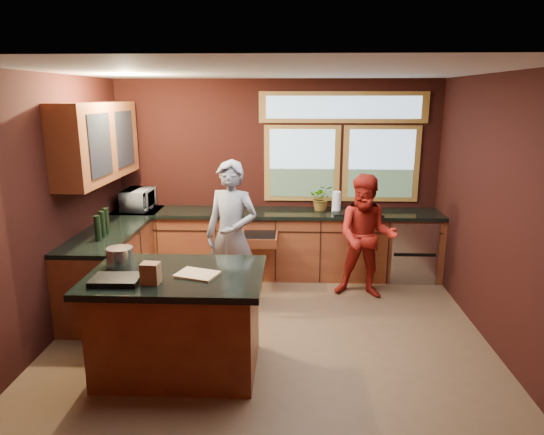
# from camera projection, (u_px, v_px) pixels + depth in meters

# --- Properties ---
(floor) EXTENTS (4.50, 4.50, 0.00)m
(floor) POSITION_uv_depth(u_px,v_px,m) (271.00, 331.00, 5.25)
(floor) COLOR brown
(floor) RESTS_ON ground
(room_shell) EXTENTS (4.52, 4.02, 2.71)m
(room_shell) POSITION_uv_depth(u_px,v_px,m) (216.00, 161.00, 5.15)
(room_shell) COLOR black
(room_shell) RESTS_ON ground
(back_counter) EXTENTS (4.50, 0.64, 0.93)m
(back_counter) POSITION_uv_depth(u_px,v_px,m) (290.00, 244.00, 6.77)
(back_counter) COLOR #592115
(back_counter) RESTS_ON floor
(left_counter) EXTENTS (0.64, 2.30, 0.93)m
(left_counter) POSITION_uv_depth(u_px,v_px,m) (118.00, 261.00, 6.04)
(left_counter) COLOR #592115
(left_counter) RESTS_ON floor
(island) EXTENTS (1.55, 1.05, 0.95)m
(island) POSITION_uv_depth(u_px,v_px,m) (178.00, 321.00, 4.41)
(island) COLOR #592115
(island) RESTS_ON floor
(person_grey) EXTENTS (0.75, 0.61, 1.77)m
(person_grey) POSITION_uv_depth(u_px,v_px,m) (232.00, 236.00, 5.66)
(person_grey) COLOR slate
(person_grey) RESTS_ON floor
(person_red) EXTENTS (0.86, 0.72, 1.56)m
(person_red) POSITION_uv_depth(u_px,v_px,m) (366.00, 237.00, 5.98)
(person_red) COLOR maroon
(person_red) RESTS_ON floor
(microwave) EXTENTS (0.37, 0.53, 0.29)m
(microwave) POSITION_uv_depth(u_px,v_px,m) (138.00, 200.00, 6.71)
(microwave) COLOR #999999
(microwave) RESTS_ON left_counter
(potted_plant) EXTENTS (0.33, 0.28, 0.36)m
(potted_plant) POSITION_uv_depth(u_px,v_px,m) (322.00, 198.00, 6.65)
(potted_plant) COLOR #999999
(potted_plant) RESTS_ON back_counter
(paper_towel) EXTENTS (0.12, 0.12, 0.28)m
(paper_towel) POSITION_uv_depth(u_px,v_px,m) (336.00, 202.00, 6.60)
(paper_towel) COLOR white
(paper_towel) RESTS_ON back_counter
(cutting_board) EXTENTS (0.41, 0.35, 0.02)m
(cutting_board) POSITION_uv_depth(u_px,v_px,m) (197.00, 274.00, 4.24)
(cutting_board) COLOR tan
(cutting_board) RESTS_ON island
(stock_pot) EXTENTS (0.24, 0.24, 0.18)m
(stock_pot) POSITION_uv_depth(u_px,v_px,m) (120.00, 257.00, 4.44)
(stock_pot) COLOR #AFAFB4
(stock_pot) RESTS_ON island
(paper_bag) EXTENTS (0.16, 0.13, 0.18)m
(paper_bag) POSITION_uv_depth(u_px,v_px,m) (151.00, 273.00, 4.04)
(paper_bag) COLOR brown
(paper_bag) RESTS_ON island
(black_tray) EXTENTS (0.41, 0.29, 0.05)m
(black_tray) POSITION_uv_depth(u_px,v_px,m) (116.00, 280.00, 4.07)
(black_tray) COLOR black
(black_tray) RESTS_ON island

